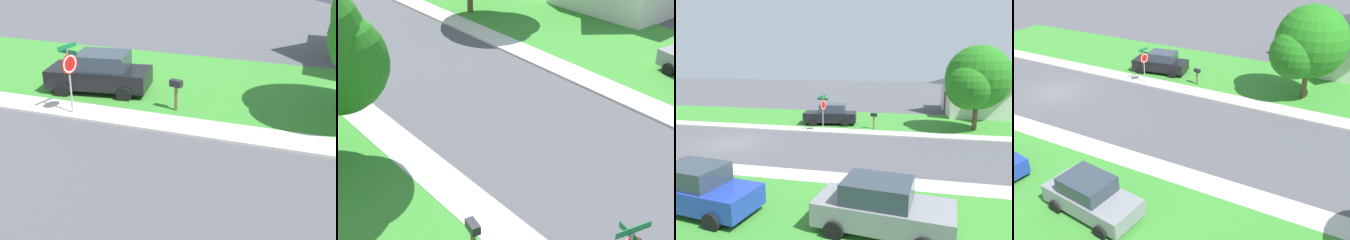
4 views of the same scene
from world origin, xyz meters
The scene contains 5 objects.
sidewalk_west centered at (-4.70, 12.00, 0.05)m, with size 1.40×56.00×0.10m, color beige.
lawn_west centered at (-9.40, 12.00, 0.04)m, with size 8.00×56.00×0.08m, color #38842D.
stop_sign_far_corner centered at (-4.40, 4.90, 1.89)m, with size 0.90×0.90×2.77m.
car_black_driveway_right centered at (-6.96, 4.80, 0.87)m, with size 2.50×4.52×1.76m.
mailbox centered at (-5.97, 8.52, 1.01)m, with size 0.33×0.52×1.31m.
Camera 1 is at (10.05, 13.73, 7.21)m, focal length 50.22 mm.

